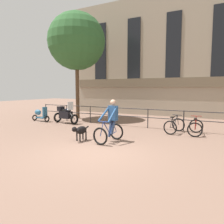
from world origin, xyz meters
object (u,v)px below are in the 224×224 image
object	(u,v)px
parked_scooter	(40,114)
parked_bicycle_mid_left	(195,127)
cyclist_with_bike	(111,123)
parked_bicycle_near_lamp	(174,126)
dog	(80,130)
parked_motorcycle	(66,114)

from	to	relation	value
parked_scooter	parked_bicycle_mid_left	bearing A→B (deg)	-83.91
cyclist_with_bike	parked_bicycle_near_lamp	size ratio (longest dim) A/B	1.42
cyclist_with_bike	parked_bicycle_mid_left	size ratio (longest dim) A/B	1.47
dog	parked_bicycle_near_lamp	world-z (taller)	parked_bicycle_near_lamp
dog	parked_bicycle_near_lamp	bearing A→B (deg)	57.73
dog	parked_bicycle_mid_left	bearing A→B (deg)	49.89
parked_motorcycle	parked_bicycle_near_lamp	xyz separation A→B (m)	(6.58, 0.19, -0.20)
cyclist_with_bike	dog	xyz separation A→B (m)	(-1.15, -0.49, -0.33)
parked_bicycle_near_lamp	parked_scooter	bearing A→B (deg)	11.09
parked_bicycle_near_lamp	parked_scooter	distance (m)	8.62
parked_motorcycle	parked_bicycle_near_lamp	distance (m)	6.58
parked_bicycle_near_lamp	cyclist_with_bike	bearing A→B (deg)	66.60
parked_motorcycle	parked_scooter	distance (m)	2.05
dog	parked_scooter	bearing A→B (deg)	159.55
cyclist_with_bike	parked_bicycle_near_lamp	bearing A→B (deg)	64.05
parked_scooter	parked_motorcycle	bearing A→B (deg)	-82.50
cyclist_with_bike	parked_motorcycle	world-z (taller)	cyclist_with_bike
parked_bicycle_near_lamp	parked_scooter	world-z (taller)	parked_scooter
parked_scooter	cyclist_with_bike	bearing A→B (deg)	-107.35
cyclist_with_bike	parked_motorcycle	size ratio (longest dim) A/B	1.01
parked_bicycle_near_lamp	parked_bicycle_mid_left	bearing A→B (deg)	-170.96
parked_bicycle_mid_left	dog	bearing A→B (deg)	36.23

